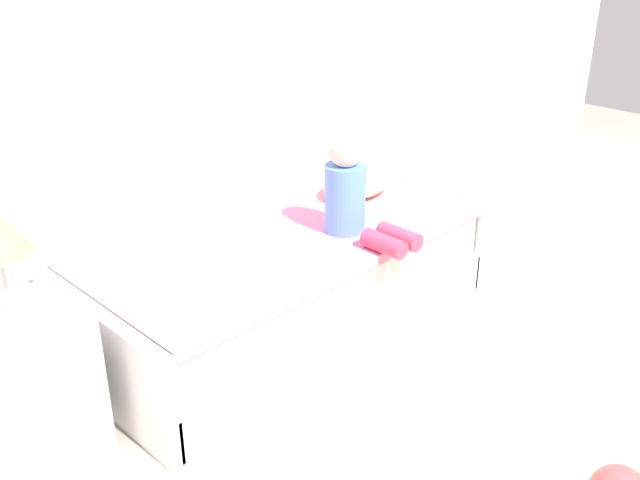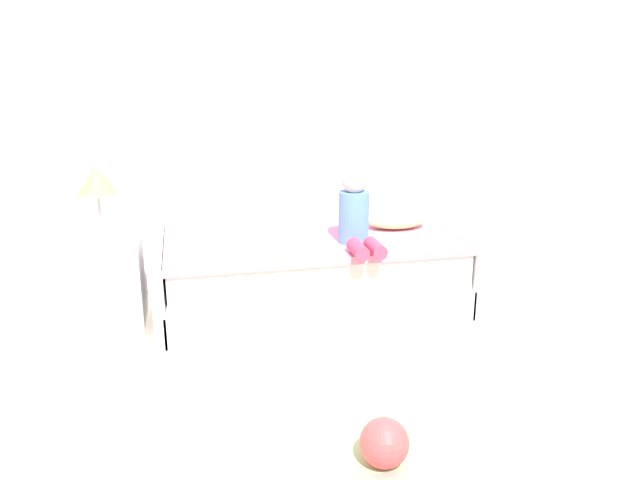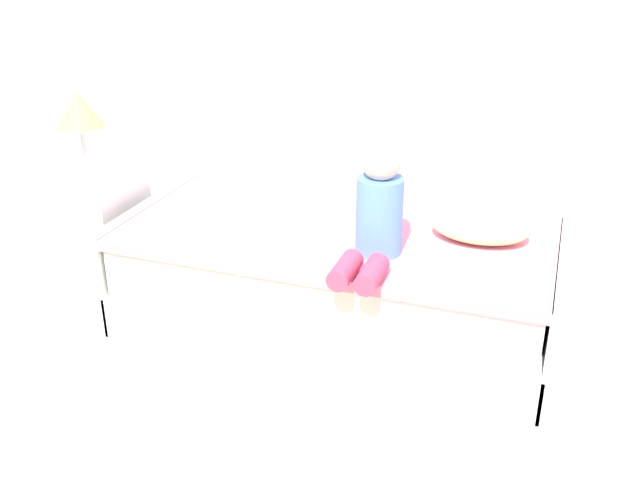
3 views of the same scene
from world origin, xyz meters
name	(u,v)px [view 1 (image 1 of 3)]	position (x,y,z in m)	size (l,w,h in m)	color
wall_rear	(296,8)	(0.00, 2.60, 1.45)	(7.20, 0.10, 2.90)	white
bed	(285,279)	(-0.66, 2.00, 0.25)	(2.11, 1.00, 0.50)	white
nightstand	(27,387)	(-2.01, 1.98, 0.30)	(0.44, 0.44, 0.60)	white
child_figure	(353,194)	(-0.42, 1.77, 0.70)	(0.20, 0.51, 0.50)	#598CD1
pillow	(357,184)	(-0.02, 2.10, 0.56)	(0.44, 0.30, 0.13)	#F2E58C
area_rug	(469,470)	(-0.90, 0.70, 0.00)	(1.60, 1.10, 0.01)	#B2D189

